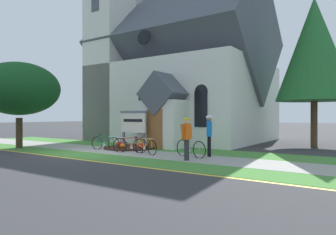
{
  "coord_description": "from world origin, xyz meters",
  "views": [
    {
      "loc": [
        11.33,
        -9.4,
        1.75
      ],
      "look_at": [
        2.45,
        3.55,
        1.67
      ],
      "focal_mm": 32.75,
      "sensor_mm": 36.0,
      "label": 1
    }
  ],
  "objects_px": {
    "church_sign": "(133,124)",
    "cyclist_in_blue_jersey": "(209,132)",
    "cyclist_in_green_jersey": "(187,135)",
    "verge_sapling": "(19,89)",
    "roadside_conifer": "(314,49)",
    "bicycle_black": "(130,145)",
    "bicycle_white": "(145,146)",
    "bicycle_yellow": "(190,148)",
    "bicycle_silver": "(105,143)"
  },
  "relations": [
    {
      "from": "cyclist_in_blue_jersey",
      "to": "verge_sapling",
      "type": "distance_m",
      "value": 10.75
    },
    {
      "from": "cyclist_in_blue_jersey",
      "to": "church_sign",
      "type": "bearing_deg",
      "value": 170.57
    },
    {
      "from": "cyclist_in_green_jersey",
      "to": "bicycle_black",
      "type": "bearing_deg",
      "value": 169.09
    },
    {
      "from": "bicycle_silver",
      "to": "bicycle_white",
      "type": "distance_m",
      "value": 2.79
    },
    {
      "from": "bicycle_yellow",
      "to": "roadside_conifer",
      "type": "height_order",
      "value": "roadside_conifer"
    },
    {
      "from": "bicycle_silver",
      "to": "bicycle_white",
      "type": "relative_size",
      "value": 1.04
    },
    {
      "from": "bicycle_silver",
      "to": "roadside_conifer",
      "type": "relative_size",
      "value": 0.21
    },
    {
      "from": "bicycle_silver",
      "to": "cyclist_in_blue_jersey",
      "type": "bearing_deg",
      "value": 6.92
    },
    {
      "from": "bicycle_yellow",
      "to": "cyclist_in_green_jersey",
      "type": "distance_m",
      "value": 1.18
    },
    {
      "from": "bicycle_black",
      "to": "cyclist_in_blue_jersey",
      "type": "distance_m",
      "value": 3.91
    },
    {
      "from": "bicycle_white",
      "to": "cyclist_in_green_jersey",
      "type": "height_order",
      "value": "cyclist_in_green_jersey"
    },
    {
      "from": "verge_sapling",
      "to": "church_sign",
      "type": "bearing_deg",
      "value": 33.45
    },
    {
      "from": "bicycle_silver",
      "to": "verge_sapling",
      "type": "distance_m",
      "value": 5.77
    },
    {
      "from": "cyclist_in_green_jersey",
      "to": "bicycle_silver",
      "type": "bearing_deg",
      "value": 171.15
    },
    {
      "from": "bicycle_yellow",
      "to": "bicycle_black",
      "type": "bearing_deg",
      "value": -175.41
    },
    {
      "from": "church_sign",
      "to": "cyclist_in_blue_jersey",
      "type": "xyz_separation_m",
      "value": [
        4.99,
        -0.83,
        -0.28
      ]
    },
    {
      "from": "bicycle_yellow",
      "to": "verge_sapling",
      "type": "bearing_deg",
      "value": -168.02
    },
    {
      "from": "bicycle_black",
      "to": "roadside_conifer",
      "type": "relative_size",
      "value": 0.19
    },
    {
      "from": "church_sign",
      "to": "cyclist_in_green_jersey",
      "type": "bearing_deg",
      "value": -26.12
    },
    {
      "from": "roadside_conifer",
      "to": "bicycle_black",
      "type": "bearing_deg",
      "value": -130.65
    },
    {
      "from": "bicycle_silver",
      "to": "bicycle_white",
      "type": "height_order",
      "value": "bicycle_silver"
    },
    {
      "from": "verge_sapling",
      "to": "roadside_conifer",
      "type": "bearing_deg",
      "value": 36.19
    },
    {
      "from": "bicycle_yellow",
      "to": "bicycle_white",
      "type": "height_order",
      "value": "bicycle_yellow"
    },
    {
      "from": "roadside_conifer",
      "to": "church_sign",
      "type": "bearing_deg",
      "value": -142.11
    },
    {
      "from": "bicycle_yellow",
      "to": "cyclist_in_blue_jersey",
      "type": "height_order",
      "value": "cyclist_in_blue_jersey"
    },
    {
      "from": "bicycle_silver",
      "to": "bicycle_white",
      "type": "bearing_deg",
      "value": -3.76
    },
    {
      "from": "bicycle_black",
      "to": "cyclist_in_green_jersey",
      "type": "xyz_separation_m",
      "value": [
        3.55,
        -0.68,
        0.62
      ]
    },
    {
      "from": "bicycle_black",
      "to": "church_sign",
      "type": "bearing_deg",
      "value": 126.53
    },
    {
      "from": "bicycle_yellow",
      "to": "cyclist_in_blue_jersey",
      "type": "relative_size",
      "value": 0.96
    },
    {
      "from": "bicycle_silver",
      "to": "roadside_conifer",
      "type": "distance_m",
      "value": 12.64
    },
    {
      "from": "cyclist_in_blue_jersey",
      "to": "verge_sapling",
      "type": "relative_size",
      "value": 0.38
    },
    {
      "from": "bicycle_yellow",
      "to": "roadside_conifer",
      "type": "relative_size",
      "value": 0.2
    },
    {
      "from": "church_sign",
      "to": "verge_sapling",
      "type": "bearing_deg",
      "value": -146.55
    },
    {
      "from": "church_sign",
      "to": "bicycle_yellow",
      "type": "relative_size",
      "value": 1.19
    },
    {
      "from": "church_sign",
      "to": "bicycle_yellow",
      "type": "bearing_deg",
      "value": -17.69
    },
    {
      "from": "roadside_conifer",
      "to": "bicycle_yellow",
      "type": "bearing_deg",
      "value": -115.22
    },
    {
      "from": "bicycle_silver",
      "to": "bicycle_black",
      "type": "bearing_deg",
      "value": -4.76
    },
    {
      "from": "cyclist_in_green_jersey",
      "to": "verge_sapling",
      "type": "bearing_deg",
      "value": -173.71
    },
    {
      "from": "bicycle_yellow",
      "to": "bicycle_white",
      "type": "relative_size",
      "value": 1.01
    },
    {
      "from": "cyclist_in_blue_jersey",
      "to": "cyclist_in_green_jersey",
      "type": "bearing_deg",
      "value": -98.06
    },
    {
      "from": "bicycle_yellow",
      "to": "cyclist_in_blue_jersey",
      "type": "distance_m",
      "value": 1.06
    },
    {
      "from": "cyclist_in_green_jersey",
      "to": "church_sign",
      "type": "bearing_deg",
      "value": 153.88
    },
    {
      "from": "bicycle_black",
      "to": "cyclist_in_blue_jersey",
      "type": "height_order",
      "value": "cyclist_in_blue_jersey"
    },
    {
      "from": "bicycle_white",
      "to": "cyclist_in_blue_jersey",
      "type": "bearing_deg",
      "value": 17.06
    },
    {
      "from": "bicycle_white",
      "to": "roadside_conifer",
      "type": "bearing_deg",
      "value": 53.73
    },
    {
      "from": "church_sign",
      "to": "roadside_conifer",
      "type": "bearing_deg",
      "value": 37.89
    },
    {
      "from": "bicycle_black",
      "to": "verge_sapling",
      "type": "relative_size",
      "value": 0.35
    },
    {
      "from": "bicycle_black",
      "to": "verge_sapling",
      "type": "bearing_deg",
      "value": -164.51
    },
    {
      "from": "bicycle_black",
      "to": "bicycle_yellow",
      "type": "distance_m",
      "value": 3.18
    },
    {
      "from": "church_sign",
      "to": "verge_sapling",
      "type": "height_order",
      "value": "verge_sapling"
    }
  ]
}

